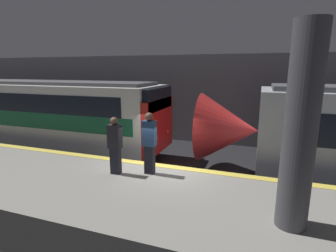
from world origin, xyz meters
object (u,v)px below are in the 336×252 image
(support_pillar_near, at_px, (300,130))
(person_waiting, at_px, (115,144))
(train_boxy, at_px, (19,114))
(person_walking, at_px, (149,142))

(support_pillar_near, xyz_separation_m, person_waiting, (-4.62, 1.17, -1.04))
(train_boxy, bearing_deg, person_walking, -20.90)
(person_waiting, bearing_deg, train_boxy, 154.84)
(person_waiting, bearing_deg, support_pillar_near, -14.22)
(train_boxy, bearing_deg, support_pillar_near, -21.32)
(person_walking, bearing_deg, person_waiting, -160.18)
(support_pillar_near, distance_m, person_walking, 4.09)
(support_pillar_near, height_order, train_boxy, support_pillar_near)
(person_waiting, bearing_deg, person_walking, 19.82)
(train_boxy, xyz_separation_m, person_waiting, (7.95, -3.74, 0.17))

